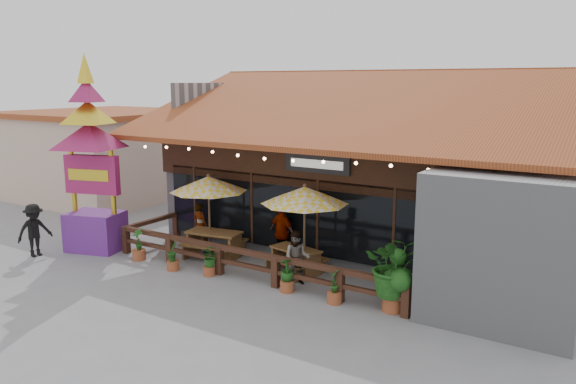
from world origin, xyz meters
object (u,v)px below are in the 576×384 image
Objects in this scene: umbrella_right at (305,196)px; pedestrian at (34,230)px; picnic_table_left at (214,240)px; thai_sign_tower at (90,141)px; picnic_table_right at (296,256)px; tropical_plant at (394,267)px; umbrella_left at (209,184)px.

umbrella_right is 1.78× the size of pedestrian.
picnic_table_left is 0.28× the size of thai_sign_tower.
picnic_table_right is 0.26× the size of thai_sign_tower.
picnic_table_right is 7.85m from thai_sign_tower.
thai_sign_tower is (-3.91, -1.54, 3.15)m from picnic_table_left.
picnic_table_left is 1.11× the size of picnic_table_right.
tropical_plant reaches higher than picnic_table_left.
picnic_table_right is 8.69m from pedestrian.
umbrella_right reaches higher than picnic_table_left.
pedestrian is (-4.71, -3.23, -1.49)m from umbrella_left.
picnic_table_left reaches higher than picnic_table_right.
umbrella_right is 3.83m from picnic_table_left.
umbrella_left is 0.38× the size of thai_sign_tower.
umbrella_right reaches higher than umbrella_left.
picnic_table_right is (-0.31, 0.03, -1.89)m from umbrella_right.
picnic_table_right is 1.03× the size of pedestrian.
tropical_plant is at bearing 2.56° from thai_sign_tower.
thai_sign_tower is (-3.61, -1.68, 1.36)m from umbrella_left.
picnic_table_left is at bearing -26.15° from umbrella_left.
pedestrian reaches higher than picnic_table_left.
picnic_table_left is at bearing -178.32° from umbrella_right.
pedestrian is at bearing -145.55° from umbrella_left.
picnic_table_right is at bearing 2.33° from picnic_table_left.
thai_sign_tower is 3.42m from pedestrian.
thai_sign_tower is at bearing -167.33° from umbrella_right.
picnic_table_left is at bearing 21.48° from thai_sign_tower.
umbrella_left is 0.87× the size of umbrella_right.
umbrella_right is 1.55× the size of tropical_plant.
pedestrian is (-8.37, -3.18, -1.52)m from umbrella_right.
thai_sign_tower reaches higher than tropical_plant.
umbrella_right is (3.66, -0.05, 0.03)m from umbrella_left.
thai_sign_tower is (-6.97, -1.66, 3.22)m from picnic_table_right.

